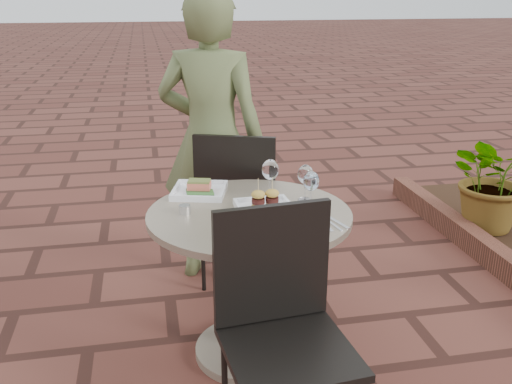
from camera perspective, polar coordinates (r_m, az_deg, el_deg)
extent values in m
plane|color=#582C22|center=(3.00, 0.01, -13.71)|extent=(60.00, 60.00, 0.00)
cylinder|color=gray|center=(2.84, -0.62, -15.42)|extent=(0.52, 0.52, 0.04)
cylinder|color=gray|center=(2.66, -0.64, -9.60)|extent=(0.08, 0.08, 0.70)
cylinder|color=tan|center=(2.51, -0.67, -2.30)|extent=(0.90, 0.90, 0.03)
cube|color=black|center=(3.32, -1.49, -1.60)|extent=(0.56, 0.56, 0.03)
cube|color=black|center=(3.05, -2.18, 1.44)|extent=(0.42, 0.18, 0.46)
cylinder|color=black|center=(3.56, 2.10, -4.12)|extent=(0.02, 0.02, 0.44)
cylinder|color=black|center=(3.61, -3.90, -3.75)|extent=(0.02, 0.02, 0.44)
cylinder|color=black|center=(3.21, 1.32, -6.82)|extent=(0.02, 0.02, 0.44)
cylinder|color=black|center=(3.28, -5.32, -6.35)|extent=(0.02, 0.02, 0.44)
cube|color=black|center=(2.08, 3.33, -15.70)|extent=(0.48, 0.48, 0.03)
cube|color=black|center=(2.11, 1.60, -7.15)|extent=(0.44, 0.07, 0.46)
cylinder|color=black|center=(2.32, -3.14, -18.52)|extent=(0.02, 0.02, 0.44)
cylinder|color=black|center=(2.42, 6.04, -16.84)|extent=(0.02, 0.02, 0.44)
imported|color=#566135|center=(3.25, -4.48, 5.16)|extent=(0.72, 0.61, 1.69)
cube|color=white|center=(2.73, -5.68, -0.03)|extent=(0.30, 0.30, 0.01)
cube|color=#E66B51|center=(2.72, -5.70, 0.66)|extent=(0.12, 0.09, 0.03)
cube|color=#59622C|center=(2.72, -5.72, 1.10)|extent=(0.12, 0.09, 0.01)
cube|color=white|center=(2.50, 0.92, -1.83)|extent=(0.25, 0.25, 0.01)
cube|color=white|center=(2.27, 3.43, -4.18)|extent=(0.28, 0.28, 0.01)
ellipsoid|color=#CF5575|center=(2.20, 2.80, -4.54)|extent=(0.05, 0.04, 0.02)
cylinder|color=white|center=(2.56, 5.46, -1.48)|extent=(0.06, 0.06, 0.00)
cylinder|color=white|center=(2.55, 5.49, -0.66)|extent=(0.01, 0.01, 0.07)
ellipsoid|color=white|center=(2.52, 5.55, 1.09)|extent=(0.07, 0.07, 0.09)
cylinder|color=white|center=(2.52, 5.55, 0.98)|extent=(0.06, 0.06, 0.04)
cylinder|color=white|center=(2.67, 1.41, -0.49)|extent=(0.07, 0.07, 0.00)
cylinder|color=white|center=(2.66, 1.42, 0.39)|extent=(0.01, 0.01, 0.08)
ellipsoid|color=white|center=(2.63, 1.43, 2.25)|extent=(0.08, 0.08, 0.10)
cylinder|color=white|center=(2.65, 4.89, -0.76)|extent=(0.06, 0.06, 0.00)
cylinder|color=white|center=(2.64, 4.92, 0.05)|extent=(0.01, 0.01, 0.08)
ellipsoid|color=white|center=(2.61, 4.97, 1.77)|extent=(0.07, 0.07, 0.09)
cylinder|color=silver|center=(2.50, -7.14, -1.73)|extent=(0.07, 0.07, 0.04)
cube|color=brown|center=(3.80, 23.63, -6.64)|extent=(0.12, 3.00, 0.15)
imported|color=#33662D|center=(4.24, 22.89, 1.37)|extent=(0.70, 0.62, 0.75)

